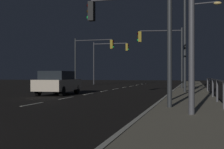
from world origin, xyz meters
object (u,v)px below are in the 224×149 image
object	(u,v)px
traffic_light_far_left	(162,46)
traffic_light_mid_left	(92,52)
street_lamp_across_street	(181,26)
street_lamp_corner	(195,36)
traffic_light_far_right	(108,54)
traffic_light_mid_right	(131,24)
car	(58,82)

from	to	relation	value
traffic_light_far_left	traffic_light_mid_left	world-z (taller)	traffic_light_far_left
traffic_light_far_left	street_lamp_across_street	world-z (taller)	street_lamp_across_street
street_lamp_corner	traffic_light_far_right	bearing A→B (deg)	123.41
traffic_light_far_left	traffic_light_mid_left	distance (m)	9.41
traffic_light_mid_right	traffic_light_far_right	size ratio (longest dim) A/B	0.88
car	traffic_light_mid_right	bearing A→B (deg)	-38.65
traffic_light_far_right	street_lamp_corner	size ratio (longest dim) A/B	0.87
car	street_lamp_corner	xyz separation A→B (m)	(8.81, 5.06, 3.38)
traffic_light_mid_right	traffic_light_far_left	world-z (taller)	traffic_light_far_left
traffic_light_far_right	traffic_light_mid_left	distance (m)	8.02
traffic_light_far_right	traffic_light_far_left	bearing A→B (deg)	-56.56
traffic_light_mid_left	traffic_light_far_right	bearing A→B (deg)	91.64
car	traffic_light_far_right	distance (m)	22.46
traffic_light_mid_left	traffic_light_far_left	bearing A→B (deg)	-29.88
car	street_lamp_corner	bearing A→B (deg)	29.88
traffic_light_mid_right	traffic_light_far_right	distance (m)	27.94
traffic_light_far_right	traffic_light_far_left	size ratio (longest dim) A/B	1.07
traffic_light_mid_right	street_lamp_corner	xyz separation A→B (m)	(3.03, 9.68, 0.45)
traffic_light_far_left	street_lamp_corner	size ratio (longest dim) A/B	0.82
traffic_light_mid_left	street_lamp_corner	distance (m)	14.23
traffic_light_mid_left	street_lamp_across_street	distance (m)	14.67
traffic_light_mid_left	street_lamp_corner	bearing A→B (deg)	-39.32
traffic_light_mid_right	traffic_light_far_left	xyz separation A→B (m)	(0.19, 14.00, 0.20)
car	traffic_light_far_right	world-z (taller)	traffic_light_far_right
traffic_light_far_left	street_lamp_across_street	bearing A→B (deg)	-72.87
traffic_light_far_right	traffic_light_mid_left	xyz separation A→B (m)	(0.23, -8.01, -0.27)
car	traffic_light_far_left	xyz separation A→B (m)	(5.96, 9.39, 3.14)
car	traffic_light_mid_right	world-z (taller)	traffic_light_mid_right
traffic_light_far_right	traffic_light_far_left	distance (m)	15.22
street_lamp_across_street	traffic_light_far_right	bearing A→B (deg)	118.69
traffic_light_far_right	street_lamp_corner	distance (m)	20.40
traffic_light_mid_left	street_lamp_corner	xyz separation A→B (m)	(11.00, -9.01, 0.36)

